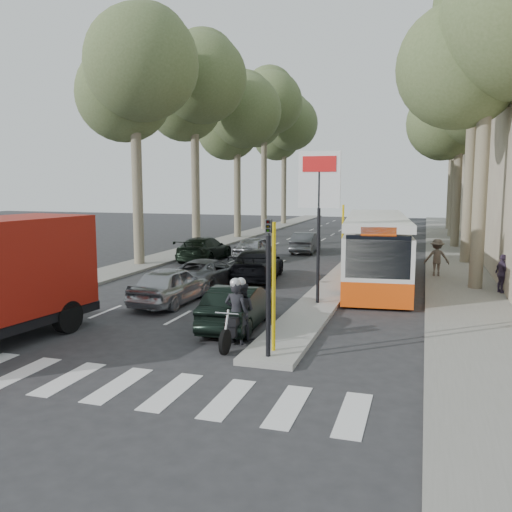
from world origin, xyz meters
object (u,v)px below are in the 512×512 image
at_px(dark_hatchback, 238,306).
at_px(motorcycle, 238,313).
at_px(silver_hatchback, 171,285).
at_px(city_bus, 376,247).

height_order(dark_hatchback, motorcycle, motorcycle).
height_order(silver_hatchback, motorcycle, motorcycle).
distance_m(silver_hatchback, city_bus, 9.71).
relative_size(silver_hatchback, city_bus, 0.36).
distance_m(silver_hatchback, motorcycle, 5.76).
bearing_deg(motorcycle, city_bus, 76.53).
bearing_deg(motorcycle, dark_hatchback, 110.12).
bearing_deg(motorcycle, silver_hatchback, 135.87).
bearing_deg(city_bus, motorcycle, -109.96).
bearing_deg(city_bus, dark_hatchback, -115.47).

